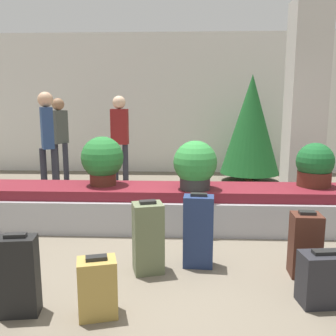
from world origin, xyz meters
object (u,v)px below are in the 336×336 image
pillar (305,106)px  suitcase_2 (97,287)px  suitcase_3 (324,279)px  suitcase_1 (198,231)px  suitcase_7 (18,276)px  potted_plant_0 (195,165)px  potted_plant_1 (315,165)px  decorated_tree (251,125)px  potted_plant_2 (102,160)px  traveler_1 (47,135)px  traveler_0 (59,133)px  suitcase_5 (148,238)px  suitcase_4 (305,245)px  traveler_2 (120,133)px

pillar → suitcase_2: 4.51m
pillar → suitcase_3: bearing=-103.2°
suitcase_1 → suitcase_7: 1.73m
potted_plant_0 → suitcase_2: bearing=-111.7°
potted_plant_1 → decorated_tree: decorated_tree is taller
suitcase_7 → potted_plant_2: bearing=76.9°
suitcase_3 → traveler_1: (-3.50, 3.29, 0.89)m
suitcase_7 → traveler_0: 4.93m
suitcase_1 → suitcase_5: suitcase_1 is taller
potted_plant_2 → suitcase_3: bearing=-40.9°
traveler_0 → traveler_1: 1.19m
suitcase_7 → suitcase_1: bearing=25.4°
traveler_0 → potted_plant_0: bearing=-107.2°
suitcase_1 → potted_plant_1: size_ratio=1.33×
pillar → potted_plant_0: (-1.77, -1.40, -0.73)m
decorated_tree → traveler_0: bearing=-174.2°
potted_plant_1 → traveler_0: 4.90m
suitcase_3 → decorated_tree: (0.20, 4.86, 0.97)m
suitcase_2 → traveler_0: bearing=96.1°
suitcase_5 → potted_plant_1: 2.60m
potted_plant_0 → traveler_1: traveler_1 is taller
suitcase_3 → suitcase_4: bearing=82.5°
traveler_0 → traveler_1: traveler_1 is taller
suitcase_7 → traveler_1: bearing=98.1°
traveler_0 → traveler_1: size_ratio=0.95×
decorated_tree → suitcase_1: bearing=-106.3°
suitcase_1 → potted_plant_2: 1.85m
potted_plant_1 → potted_plant_2: 2.83m
suitcase_4 → decorated_tree: (0.19, 4.33, 0.88)m
suitcase_7 → traveler_1: (-1.03, 3.55, 0.79)m
pillar → suitcase_5: 3.70m
potted_plant_2 → decorated_tree: 3.81m
traveler_0 → traveler_2: bearing=-73.7°
suitcase_5 → potted_plant_0: potted_plant_0 is taller
suitcase_7 → potted_plant_0: (1.44, 2.04, 0.54)m
suitcase_3 → potted_plant_2: (-2.27, 1.96, 0.67)m
suitcase_5 → suitcase_7: (-0.95, -0.80, -0.03)m
potted_plant_0 → potted_plant_2: 1.25m
traveler_2 → suitcase_2: bearing=100.5°
pillar → potted_plant_1: 1.40m
suitcase_3 → traveler_0: (-3.68, 4.46, 0.82)m
potted_plant_2 → traveler_2: 2.25m
traveler_0 → traveler_1: bearing=-142.9°
pillar → suitcase_3: pillar is taller
potted_plant_1 → traveler_2: bearing=143.9°
suitcase_2 → suitcase_1: bearing=34.0°
suitcase_5 → traveler_1: bearing=110.0°
suitcase_3 → suitcase_7: 2.48m
potted_plant_0 → traveler_1: 2.90m
suitcase_4 → decorated_tree: 4.42m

